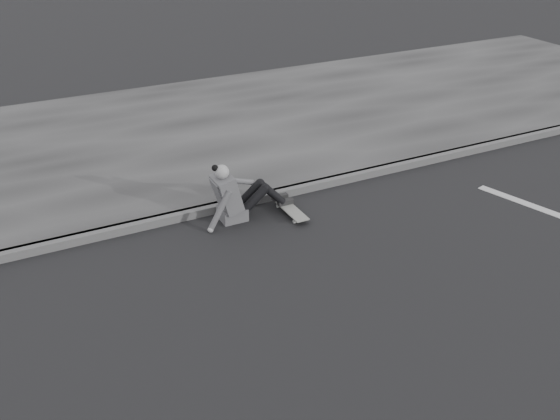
# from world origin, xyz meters

# --- Properties ---
(ground) EXTENTS (80.00, 80.00, 0.00)m
(ground) POSITION_xyz_m (0.00, 0.00, 0.00)
(ground) COLOR black
(ground) RESTS_ON ground
(curb) EXTENTS (24.00, 0.16, 0.12)m
(curb) POSITION_xyz_m (0.00, 2.58, 0.06)
(curb) COLOR #4E4E4E
(curb) RESTS_ON ground
(sidewalk) EXTENTS (24.00, 6.00, 0.12)m
(sidewalk) POSITION_xyz_m (0.00, 5.60, 0.06)
(sidewalk) COLOR #343434
(sidewalk) RESTS_ON ground
(skateboard) EXTENTS (0.20, 0.78, 0.09)m
(skateboard) POSITION_xyz_m (0.78, 2.01, 0.07)
(skateboard) COLOR #A3A39E
(skateboard) RESTS_ON ground
(seated_woman) EXTENTS (1.38, 0.46, 0.88)m
(seated_woman) POSITION_xyz_m (0.04, 2.26, 0.36)
(seated_woman) COLOR #4F4F52
(seated_woman) RESTS_ON ground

